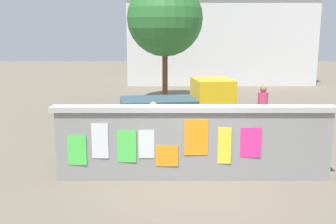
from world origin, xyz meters
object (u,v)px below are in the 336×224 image
Objects in this scene: bicycle_far at (92,149)px; person_walking at (261,104)px; person_bystander at (152,126)px; motorcycle at (273,140)px; auto_rickshaw_truck at (181,108)px; tree_roadside at (163,18)px.

person_walking is (5.10, 3.07, 0.62)m from bicycle_far.
person_walking is at bearing 41.19° from person_bystander.
person_bystander is at bearing -171.63° from motorcycle.
auto_rickshaw_truck is at bearing 135.75° from motorcycle.
tree_roadside reaches higher than bicycle_far.
tree_roadside reaches higher than person_walking.
tree_roadside is (-0.63, 6.78, 3.09)m from auto_rickshaw_truck.
tree_roadside is at bearing 116.83° from person_walking.
motorcycle is 2.67m from person_walking.
person_walking reaches higher than bicycle_far.
person_walking is 7.91m from tree_roadside.
motorcycle is 0.33× the size of tree_roadside.
auto_rickshaw_truck is 2.98m from person_bystander.
person_bystander is 10.09m from tree_roadside.
auto_rickshaw_truck is at bearing 49.40° from bicycle_far.
tree_roadside is (0.23, 9.63, 3.01)m from person_bystander.
auto_rickshaw_truck is at bearing -84.67° from tree_roadside.
person_walking is (2.67, 0.24, 0.09)m from auto_rickshaw_truck.
bicycle_far is at bearing -148.92° from person_walking.
auto_rickshaw_truck is 0.65× the size of tree_roadside.
bicycle_far is at bearing -100.58° from tree_roadside.
person_walking is 0.28× the size of tree_roadside.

